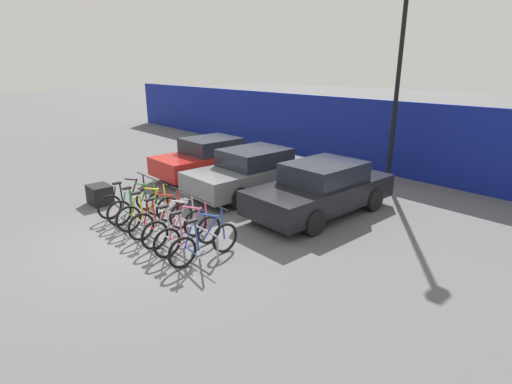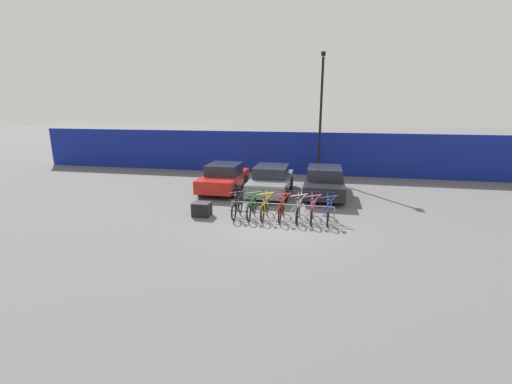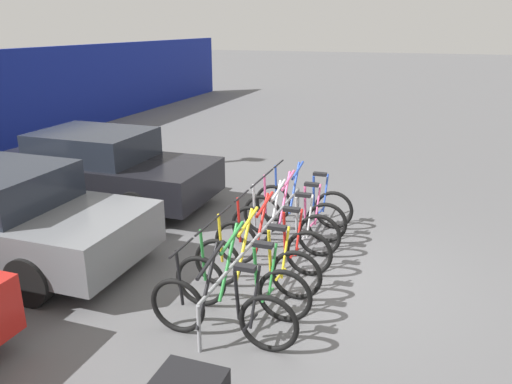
{
  "view_description": "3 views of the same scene",
  "coord_description": "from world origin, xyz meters",
  "views": [
    {
      "loc": [
        8.04,
        -3.65,
        3.85
      ],
      "look_at": [
        1.28,
        2.37,
        0.96
      ],
      "focal_mm": 28.0,
      "sensor_mm": 36.0,
      "label": 1
    },
    {
      "loc": [
        1.53,
        -12.08,
        4.34
      ],
      "look_at": [
        -1.18,
        1.42,
        0.8
      ],
      "focal_mm": 24.0,
      "sensor_mm": 36.0,
      "label": 2
    },
    {
      "loc": [
        -6.01,
        -1.34,
        3.26
      ],
      "look_at": [
        0.47,
        0.92,
        0.96
      ],
      "focal_mm": 35.0,
      "sensor_mm": 36.0,
      "label": 3
    }
  ],
  "objects": [
    {
      "name": "bicycle_red",
      "position": [
        0.01,
        0.53,
        0.38
      ],
      "size": [
        0.68,
        1.71,
        1.05
      ],
      "rotation": [
        0.0,
        0.0,
        -0.04
      ],
      "color": "black",
      "rests_on": "ground"
    },
    {
      "name": "cargo_crate",
      "position": [
        -3.16,
        0.28,
        0.28
      ],
      "size": [
        0.7,
        0.56,
        0.55
      ],
      "primitive_type": "cube",
      "color": "black",
      "rests_on": "ground"
    },
    {
      "name": "lamp_post",
      "position": [
        1.22,
        8.5,
        3.93
      ],
      "size": [
        0.24,
        0.44,
        7.14
      ],
      "color": "black",
      "rests_on": "ground"
    },
    {
      "name": "car_grey",
      "position": [
        -0.98,
        4.26,
        0.69
      ],
      "size": [
        1.91,
        4.21,
        1.4
      ],
      "color": "slate",
      "rests_on": "ground"
    },
    {
      "name": "hoarding_wall",
      "position": [
        0.0,
        9.5,
        1.33
      ],
      "size": [
        36.0,
        0.16,
        2.66
      ],
      "primitive_type": "cube",
      "color": "navy",
      "rests_on": "ground"
    },
    {
      "name": "bicycle_green",
      "position": [
        -1.17,
        0.53,
        0.38
      ],
      "size": [
        0.68,
        1.71,
        1.05
      ],
      "rotation": [
        0.0,
        0.0,
        0.04
      ],
      "color": "black",
      "rests_on": "ground"
    },
    {
      "name": "bicycle_black",
      "position": [
        -1.76,
        0.53,
        0.38
      ],
      "size": [
        0.68,
        1.71,
        1.05
      ],
      "rotation": [
        0.0,
        0.0,
        0.0
      ],
      "color": "black",
      "rests_on": "ground"
    },
    {
      "name": "bike_rack",
      "position": [
        0.0,
        0.68,
        0.49
      ],
      "size": [
        4.07,
        0.04,
        0.57
      ],
      "color": "gray",
      "rests_on": "ground"
    },
    {
      "name": "ground_plane",
      "position": [
        0.0,
        0.0,
        0.0
      ],
      "size": [
        120.0,
        120.0,
        0.0
      ],
      "primitive_type": "plane",
      "color": "#59595B"
    },
    {
      "name": "bicycle_yellow",
      "position": [
        -0.65,
        0.53,
        0.38
      ],
      "size": [
        0.68,
        1.71,
        1.05
      ],
      "rotation": [
        0.0,
        0.0,
        0.04
      ],
      "color": "black",
      "rests_on": "ground"
    },
    {
      "name": "car_black",
      "position": [
        1.59,
        4.45,
        0.69
      ],
      "size": [
        1.91,
        4.34,
        1.4
      ],
      "color": "black",
      "rests_on": "ground"
    },
    {
      "name": "bicycle_pink",
      "position": [
        1.17,
        0.53,
        0.38
      ],
      "size": [
        0.68,
        1.71,
        1.05
      ],
      "rotation": [
        0.0,
        0.0,
        -0.0
      ],
      "color": "black",
      "rests_on": "ground"
    },
    {
      "name": "bicycle_blue",
      "position": [
        1.77,
        0.53,
        0.38
      ],
      "size": [
        0.68,
        1.71,
        1.05
      ],
      "rotation": [
        0.0,
        0.0,
        0.03
      ],
      "color": "black",
      "rests_on": "ground"
    },
    {
      "name": "bicycle_silver",
      "position": [
        0.65,
        0.53,
        0.38
      ],
      "size": [
        0.68,
        1.71,
        1.05
      ],
      "rotation": [
        0.0,
        0.0,
        -0.05
      ],
      "color": "black",
      "rests_on": "ground"
    },
    {
      "name": "car_red",
      "position": [
        -3.45,
        4.38,
        0.69
      ],
      "size": [
        1.91,
        3.9,
        1.4
      ],
      "color": "red",
      "rests_on": "ground"
    }
  ]
}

